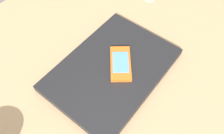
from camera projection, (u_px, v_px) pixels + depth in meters
desk_surface at (75, 89)px, 56.24cm from camera, size 120.00×80.00×3.00cm
laptop_closed at (112, 69)px, 56.58cm from camera, size 32.57×23.83×2.04cm
cell_phone_on_laptop at (121, 63)px, 55.64cm from camera, size 10.78×10.40×1.22cm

